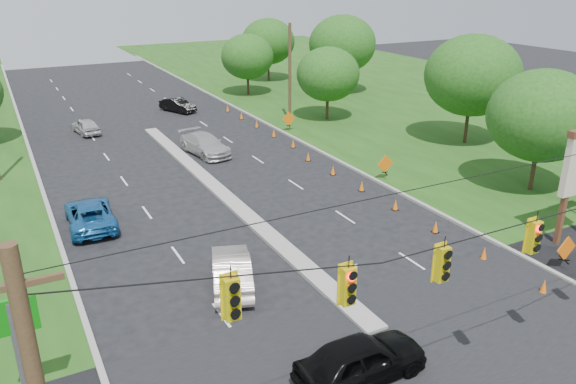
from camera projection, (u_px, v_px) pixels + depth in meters
grass_right at (551, 137)px, 48.26m from camera, size 40.00×160.00×0.06m
curb_left at (37, 175)px, 39.12m from camera, size 0.25×110.00×0.16m
curb_right at (292, 138)px, 47.87m from camera, size 0.25×110.00×0.16m
median at (220, 193)px, 36.09m from camera, size 1.00×34.00×0.18m
median_sign at (351, 278)px, 23.20m from camera, size 0.55×0.06×2.05m
signal_span at (490, 282)px, 16.13m from camera, size 25.60×0.32×9.00m
utility_pole_far_right at (290, 74)px, 51.36m from camera, size 0.28×0.28×9.00m
cone_0 at (544, 286)px, 24.71m from camera, size 0.32×0.32×0.70m
cone_1 at (484, 253)px, 27.59m from camera, size 0.32×0.32×0.70m
cone_2 at (436, 227)px, 30.47m from camera, size 0.32×0.32×0.70m
cone_3 at (395, 205)px, 33.35m from camera, size 0.32×0.32×0.70m
cone_4 at (362, 186)px, 36.23m from camera, size 0.32×0.32×0.70m
cone_5 at (333, 170)px, 39.11m from camera, size 0.32×0.32×0.70m
cone_6 at (308, 156)px, 41.99m from camera, size 0.32×0.32×0.70m
cone_7 at (293, 143)px, 45.13m from camera, size 0.32×0.32×0.70m
cone_8 at (274, 133)px, 48.01m from camera, size 0.32×0.32×0.70m
cone_9 at (257, 124)px, 50.89m from camera, size 0.32×0.32×0.70m
cone_10 at (241, 116)px, 53.77m from camera, size 0.32×0.32×0.70m
cone_11 at (228, 108)px, 56.65m from camera, size 0.32×0.32×0.70m
work_sign_0 at (566, 249)px, 26.37m from camera, size 1.27×0.58×1.37m
work_sign_1 at (385, 165)px, 37.89m from camera, size 1.27×0.58×1.37m
work_sign_2 at (289, 119)px, 49.41m from camera, size 1.27×0.58×1.37m
tree_7 at (542, 116)px, 34.65m from camera, size 6.72×6.72×7.84m
tree_8 at (473, 75)px, 44.39m from camera, size 7.56×7.56×8.82m
tree_9 at (328, 74)px, 52.12m from camera, size 5.88×5.88×6.86m
tree_10 at (342, 44)px, 63.35m from camera, size 7.56×7.56×8.82m
tree_11 at (268, 41)px, 70.90m from camera, size 6.72×6.72×7.84m
tree_12 at (247, 57)px, 62.77m from camera, size 5.88×5.88×6.86m
black_sedan at (361, 359)px, 19.36m from camera, size 4.88×2.04×1.65m
white_sedan at (232, 270)px, 25.18m from camera, size 3.15×5.09×1.58m
blue_pickup at (90, 214)px, 31.09m from camera, size 2.69×5.39×1.47m
silver_car_far at (205, 144)px, 43.37m from camera, size 3.02×5.70×1.57m
silver_car_oncoming at (86, 126)px, 48.89m from camera, size 2.20×4.16×1.35m
dark_car_receding at (178, 105)px, 56.51m from camera, size 3.03×4.38×1.37m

